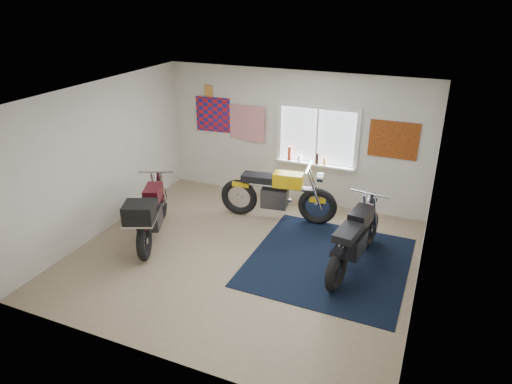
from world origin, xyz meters
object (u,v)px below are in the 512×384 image
at_px(navy_rug, 328,261).
at_px(yellow_triumph, 277,195).
at_px(black_chrome_bike, 355,240).
at_px(maroon_tourer, 150,213).

xyz_separation_m(navy_rug, yellow_triumph, (-1.33, 1.12, 0.50)).
bearing_deg(black_chrome_bike, yellow_triumph, 66.33).
distance_m(navy_rug, maroon_tourer, 3.15).
xyz_separation_m(yellow_triumph, black_chrome_bike, (1.71, -1.08, -0.03)).
distance_m(black_chrome_bike, maroon_tourer, 3.49).
height_order(navy_rug, maroon_tourer, maroon_tourer).
relative_size(yellow_triumph, maroon_tourer, 1.12).
distance_m(yellow_triumph, maroon_tourer, 2.41).
distance_m(navy_rug, yellow_triumph, 1.81).
bearing_deg(black_chrome_bike, navy_rug, 104.37).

